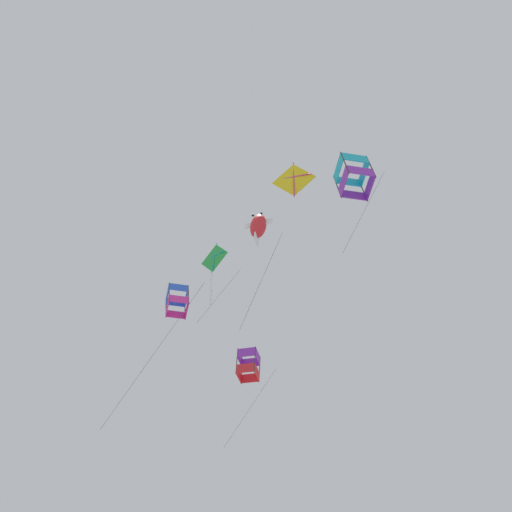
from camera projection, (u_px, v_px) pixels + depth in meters
kite_diamond_low_drifter at (214, 259)px, 37.33m from camera, size 2.45×2.25×6.10m
kite_box_highest at (354, 176)px, 32.13m from camera, size 2.74×2.22×6.60m
kite_box_near_right at (248, 365)px, 40.68m from camera, size 2.66×2.94×6.64m
kite_box_upper_right at (177, 301)px, 33.04m from camera, size 3.92×4.14×8.05m
kite_diamond_far_centre at (294, 180)px, 33.11m from camera, size 0.66×2.15×2.54m
kite_fish_near_left at (258, 226)px, 31.03m from camera, size 2.06×1.87×6.95m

